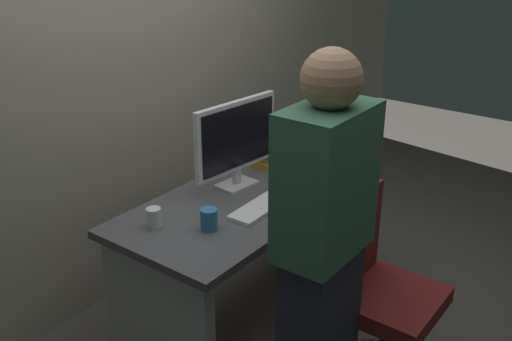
{
  "coord_description": "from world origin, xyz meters",
  "views": [
    {
      "loc": [
        -2.1,
        -1.62,
        2.02
      ],
      "look_at": [
        0.0,
        -0.05,
        0.91
      ],
      "focal_mm": 41.07,
      "sensor_mm": 36.0,
      "label": 1
    }
  ],
  "objects_px": {
    "office_chair": "(376,301)",
    "cup_by_monitor": "(154,218)",
    "keyboard": "(264,205)",
    "cell_phone": "(317,172)",
    "desk": "(248,237)",
    "person_at_desk": "(323,253)",
    "book_stack": "(272,155)",
    "mouse": "(297,183)",
    "cup_near_keyboard": "(209,219)",
    "monitor": "(236,140)"
  },
  "relations": [
    {
      "from": "office_chair",
      "to": "cell_phone",
      "type": "height_order",
      "value": "office_chair"
    },
    {
      "from": "keyboard",
      "to": "cell_phone",
      "type": "xyz_separation_m",
      "value": [
        0.51,
        0.01,
        -0.01
      ]
    },
    {
      "from": "mouse",
      "to": "cup_near_keyboard",
      "type": "distance_m",
      "value": 0.63
    },
    {
      "from": "keyboard",
      "to": "cup_by_monitor",
      "type": "distance_m",
      "value": 0.54
    },
    {
      "from": "office_chair",
      "to": "cup_by_monitor",
      "type": "relative_size",
      "value": 10.3
    },
    {
      "from": "person_at_desk",
      "to": "monitor",
      "type": "height_order",
      "value": "person_at_desk"
    },
    {
      "from": "office_chair",
      "to": "person_at_desk",
      "type": "bearing_deg",
      "value": 168.41
    },
    {
      "from": "keyboard",
      "to": "cup_by_monitor",
      "type": "xyz_separation_m",
      "value": [
        -0.46,
        0.28,
        0.04
      ]
    },
    {
      "from": "monitor",
      "to": "cup_by_monitor",
      "type": "height_order",
      "value": "monitor"
    },
    {
      "from": "book_stack",
      "to": "office_chair",
      "type": "bearing_deg",
      "value": -114.48
    },
    {
      "from": "book_stack",
      "to": "cell_phone",
      "type": "xyz_separation_m",
      "value": [
        0.05,
        -0.27,
        -0.05
      ]
    },
    {
      "from": "cup_by_monitor",
      "to": "keyboard",
      "type": "bearing_deg",
      "value": -31.05
    },
    {
      "from": "person_at_desk",
      "to": "cup_by_monitor",
      "type": "bearing_deg",
      "value": 100.2
    },
    {
      "from": "monitor",
      "to": "cell_phone",
      "type": "xyz_separation_m",
      "value": [
        0.4,
        -0.24,
        -0.25
      ]
    },
    {
      "from": "monitor",
      "to": "keyboard",
      "type": "height_order",
      "value": "monitor"
    },
    {
      "from": "office_chair",
      "to": "person_at_desk",
      "type": "xyz_separation_m",
      "value": [
        -0.38,
        0.08,
        0.41
      ]
    },
    {
      "from": "monitor",
      "to": "keyboard",
      "type": "bearing_deg",
      "value": -113.11
    },
    {
      "from": "cell_phone",
      "to": "desk",
      "type": "bearing_deg",
      "value": 155.47
    },
    {
      "from": "desk",
      "to": "cup_near_keyboard",
      "type": "height_order",
      "value": "cup_near_keyboard"
    },
    {
      "from": "desk",
      "to": "cup_near_keyboard",
      "type": "xyz_separation_m",
      "value": [
        -0.38,
        -0.07,
        0.29
      ]
    },
    {
      "from": "office_chair",
      "to": "cup_near_keyboard",
      "type": "distance_m",
      "value": 0.85
    },
    {
      "from": "keyboard",
      "to": "office_chair",
      "type": "bearing_deg",
      "value": -85.61
    },
    {
      "from": "desk",
      "to": "cell_phone",
      "type": "distance_m",
      "value": 0.53
    },
    {
      "from": "desk",
      "to": "person_at_desk",
      "type": "xyz_separation_m",
      "value": [
        -0.37,
        -0.65,
        0.32
      ]
    },
    {
      "from": "cup_by_monitor",
      "to": "cell_phone",
      "type": "height_order",
      "value": "cup_by_monitor"
    },
    {
      "from": "office_chair",
      "to": "monitor",
      "type": "distance_m",
      "value": 1.03
    },
    {
      "from": "mouse",
      "to": "cup_near_keyboard",
      "type": "bearing_deg",
      "value": 174.89
    },
    {
      "from": "office_chair",
      "to": "cup_by_monitor",
      "type": "xyz_separation_m",
      "value": [
        -0.52,
        0.87,
        0.38
      ]
    },
    {
      "from": "keyboard",
      "to": "person_at_desk",
      "type": "bearing_deg",
      "value": -123.44
    },
    {
      "from": "office_chair",
      "to": "mouse",
      "type": "height_order",
      "value": "office_chair"
    },
    {
      "from": "office_chair",
      "to": "mouse",
      "type": "distance_m",
      "value": 0.73
    },
    {
      "from": "monitor",
      "to": "mouse",
      "type": "height_order",
      "value": "monitor"
    },
    {
      "from": "office_chair",
      "to": "cup_by_monitor",
      "type": "bearing_deg",
      "value": 121.05
    },
    {
      "from": "monitor",
      "to": "cell_phone",
      "type": "relative_size",
      "value": 3.75
    },
    {
      "from": "cup_by_monitor",
      "to": "cup_near_keyboard",
      "type": "bearing_deg",
      "value": -58.43
    },
    {
      "from": "person_at_desk",
      "to": "keyboard",
      "type": "xyz_separation_m",
      "value": [
        0.32,
        0.51,
        -0.07
      ]
    },
    {
      "from": "person_at_desk",
      "to": "book_stack",
      "type": "height_order",
      "value": "person_at_desk"
    },
    {
      "from": "keyboard",
      "to": "book_stack",
      "type": "distance_m",
      "value": 0.54
    },
    {
      "from": "mouse",
      "to": "cup_by_monitor",
      "type": "distance_m",
      "value": 0.8
    },
    {
      "from": "office_chair",
      "to": "mouse",
      "type": "bearing_deg",
      "value": 68.77
    },
    {
      "from": "keyboard",
      "to": "cell_phone",
      "type": "relative_size",
      "value": 2.99
    },
    {
      "from": "desk",
      "to": "cup_by_monitor",
      "type": "relative_size",
      "value": 15.71
    },
    {
      "from": "monitor",
      "to": "mouse",
      "type": "relative_size",
      "value": 5.4
    },
    {
      "from": "person_at_desk",
      "to": "cup_by_monitor",
      "type": "xyz_separation_m",
      "value": [
        -0.14,
        0.79,
        -0.04
      ]
    },
    {
      "from": "person_at_desk",
      "to": "monitor",
      "type": "bearing_deg",
      "value": 60.92
    },
    {
      "from": "cup_by_monitor",
      "to": "cell_phone",
      "type": "bearing_deg",
      "value": -15.43
    },
    {
      "from": "person_at_desk",
      "to": "monitor",
      "type": "distance_m",
      "value": 0.9
    },
    {
      "from": "monitor",
      "to": "book_stack",
      "type": "bearing_deg",
      "value": 4.38
    },
    {
      "from": "monitor",
      "to": "keyboard",
      "type": "xyz_separation_m",
      "value": [
        -0.11,
        -0.26,
        -0.25
      ]
    },
    {
      "from": "cup_near_keyboard",
      "to": "cup_by_monitor",
      "type": "height_order",
      "value": "cup_near_keyboard"
    }
  ]
}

